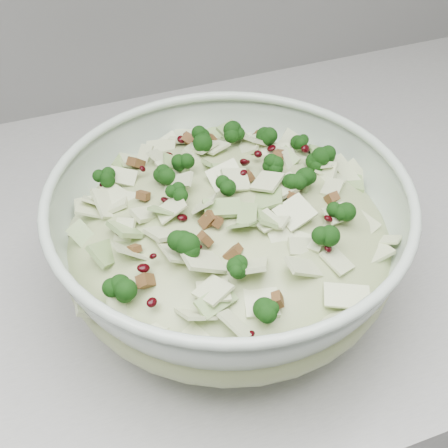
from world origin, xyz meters
The scene contains 3 objects.
counter centered at (0.00, 1.70, 0.45)m, with size 3.60×0.60×0.90m, color #ADACA8.
mixing_bowl centered at (-0.10, 1.60, 0.97)m, with size 0.32×0.32×0.13m.
salad centered at (-0.10, 1.60, 0.99)m, with size 0.39×0.39×0.13m.
Camera 1 is at (-0.24, 1.23, 1.36)m, focal length 50.00 mm.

